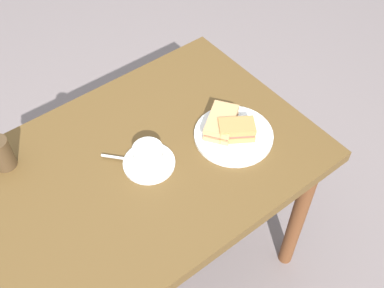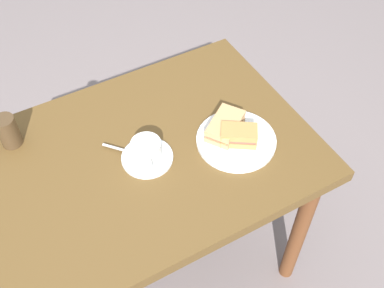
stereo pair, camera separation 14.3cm
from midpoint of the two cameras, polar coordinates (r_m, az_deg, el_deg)
ground_plane at (r=2.07m, az=-6.11°, el=-14.65°), size 6.00×6.00×0.00m
dining_table at (r=1.53m, az=-8.04°, el=-4.39°), size 1.04×0.73×0.73m
sandwich_plate at (r=1.49m, az=2.30°, el=0.90°), size 0.25×0.25×0.01m
sandwich_front at (r=1.46m, az=2.59°, el=1.54°), size 0.13×0.12×0.05m
sandwich_back at (r=1.48m, az=0.79°, el=2.45°), size 0.16×0.15×0.05m
coffee_saucer at (r=1.43m, az=-8.15°, el=-2.51°), size 0.16×0.16×0.01m
coffee_cup at (r=1.40m, az=-8.30°, el=-1.59°), size 0.09×0.12×0.06m
spoon at (r=1.45m, az=-11.24°, el=-1.85°), size 0.07×0.08×0.01m
drinking_glass at (r=1.51m, az=-24.59°, el=-1.20°), size 0.06×0.06×0.11m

